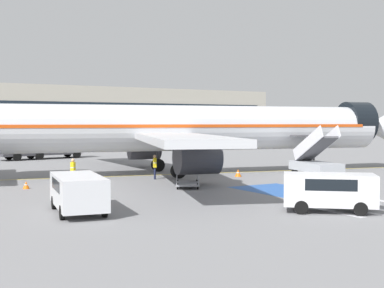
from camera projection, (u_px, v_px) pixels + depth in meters
ground_plane at (165, 174)px, 43.63m from camera, size 600.00×600.00×0.00m
apron_leadline_yellow at (187, 174)px, 43.78m from camera, size 76.63×15.30×0.01m
apron_stand_patch_blue at (295, 192)px, 32.25m from camera, size 4.17×8.69×0.01m
apron_walkway_bar_0 at (334, 212)px, 25.33m from camera, size 0.44×3.60×0.01m
apron_walkway_bar_1 at (352, 210)px, 25.93m from camera, size 0.44×3.60×0.01m
apron_walkway_bar_2 at (370, 208)px, 26.53m from camera, size 0.44×3.60×0.01m
airliner at (178, 129)px, 43.40m from camera, size 43.55×36.52×10.87m
boarding_stairs_forward at (315, 163)px, 42.61m from camera, size 3.09×5.50×4.01m
fuel_tanker at (42, 143)px, 61.38m from camera, size 10.50×4.17×3.54m
service_van_0 at (329, 189)px, 25.30m from camera, size 4.54×4.26×1.80m
service_van_1 at (78, 190)px, 24.98m from camera, size 2.78×5.26×1.77m
baggage_cart at (187, 184)px, 34.73m from camera, size 2.56×3.00×0.87m
ground_crew_0 at (73, 170)px, 35.44m from camera, size 0.44×0.48×1.84m
ground_crew_1 at (155, 165)px, 39.71m from camera, size 0.36×0.48×1.82m
traffic_cone_0 at (26, 185)px, 34.06m from camera, size 0.43×0.43×0.48m
traffic_cone_1 at (238, 173)px, 41.64m from camera, size 0.52×0.52×0.58m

